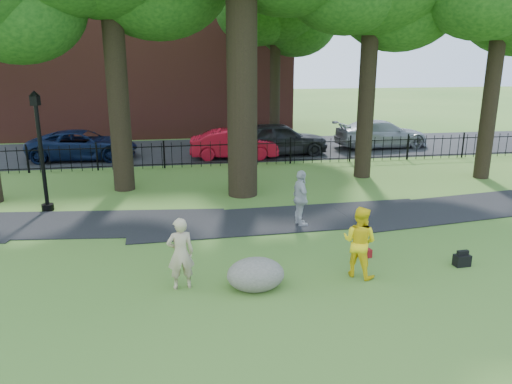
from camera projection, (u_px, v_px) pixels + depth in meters
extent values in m
plane|color=#406F26|center=(281.00, 272.00, 12.31)|extent=(120.00, 120.00, 0.00)
cube|color=black|center=(286.00, 219.00, 16.17)|extent=(36.07, 3.85, 0.03)
cube|color=black|center=(221.00, 150.00, 27.51)|extent=(80.00, 7.00, 0.02)
cube|color=black|center=(228.00, 145.00, 23.43)|extent=(44.00, 0.04, 0.04)
cube|color=black|center=(229.00, 162.00, 23.66)|extent=(44.00, 0.04, 0.04)
cube|color=brown|center=(148.00, 39.00, 32.85)|extent=(18.00, 8.00, 12.00)
cylinder|color=black|center=(242.00, 51.00, 17.53)|extent=(1.10, 1.10, 10.50)
ellipsoid|color=#133D10|center=(16.00, 4.00, 17.11)|extent=(4.80, 4.80, 4.08)
cylinder|color=black|center=(116.00, 71.00, 18.45)|extent=(0.80, 0.80, 9.10)
cylinder|color=black|center=(368.00, 78.00, 20.55)|extent=(0.70, 0.70, 8.40)
cylinder|color=black|center=(493.00, 82.00, 20.42)|extent=(0.64, 0.64, 8.05)
imported|color=tan|center=(181.00, 253.00, 11.28)|extent=(0.67, 0.48, 1.70)
imported|color=yellow|center=(359.00, 242.00, 11.91)|extent=(1.07, 1.06, 1.75)
imported|color=#B1B1B6|center=(301.00, 198.00, 15.36)|extent=(0.54, 1.08, 1.77)
ellipsoid|color=slate|center=(256.00, 272.00, 11.41)|extent=(1.57, 1.37, 0.78)
cylinder|color=black|center=(42.00, 159.00, 16.60)|extent=(0.13, 0.13, 3.57)
cylinder|color=black|center=(48.00, 207.00, 17.06)|extent=(0.40, 0.40, 0.22)
cube|color=black|center=(35.00, 100.00, 16.07)|extent=(0.30, 0.30, 0.33)
cone|color=black|center=(34.00, 93.00, 16.01)|extent=(0.36, 0.36, 0.18)
cube|color=black|center=(462.00, 260.00, 12.65)|extent=(0.41, 0.28, 0.30)
cube|color=maroon|center=(365.00, 253.00, 13.18)|extent=(0.36, 0.26, 0.22)
imported|color=#B80E22|center=(234.00, 144.00, 25.20)|extent=(4.52, 1.88, 1.46)
imported|color=#0B1637|center=(83.00, 145.00, 24.95)|extent=(5.37, 2.67, 1.46)
imported|color=black|center=(279.00, 139.00, 25.97)|extent=(5.20, 2.45, 1.72)
imported|color=#9799A0|center=(381.00, 134.00, 28.04)|extent=(5.46, 2.62, 1.53)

